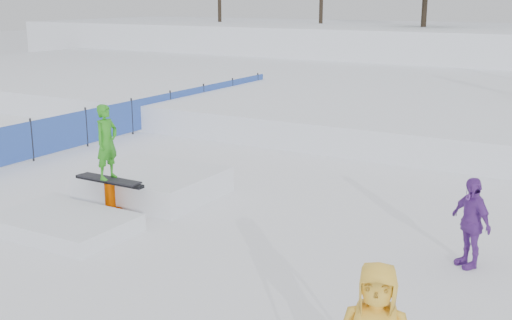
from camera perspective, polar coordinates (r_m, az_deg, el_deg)
The scene contains 6 objects.
ground at distance 10.96m, azimuth -7.60°, elevation -7.51°, with size 120.00×120.00×0.00m, color white.
snow_berm at distance 38.62m, azimuth 20.93°, elevation 9.16°, with size 60.00×14.00×2.40m, color white.
snow_midrise at distance 25.08m, azimuth 15.32°, elevation 5.44°, with size 50.00×18.00×0.80m, color white.
safety_fence at distance 19.73m, azimuth -10.97°, elevation 3.84°, with size 0.05×16.00×1.10m.
spectator_purple at distance 10.35m, azimuth 18.53°, elevation -5.27°, with size 0.83×0.35×1.42m, color #71349F.
jib_rail_feature at distance 13.05m, azimuth -11.13°, elevation -2.64°, with size 2.60×4.40×2.11m.
Camera 1 is at (6.30, -8.00, 4.05)m, focal length 45.00 mm.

